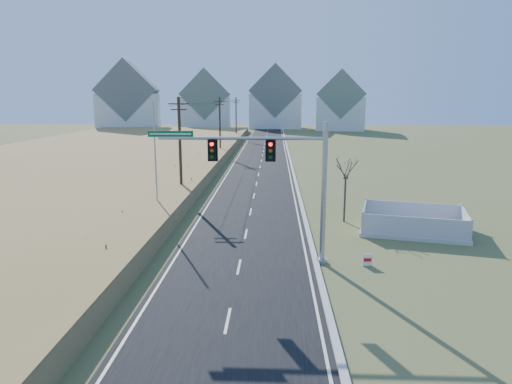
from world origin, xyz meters
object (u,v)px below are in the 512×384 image
at_px(traffic_signal_mast, 288,179).
at_px(flagpole, 156,172).
at_px(open_sign, 367,260).
at_px(bare_tree, 346,167).
at_px(fence_enclosure, 413,227).

distance_m(traffic_signal_mast, flagpole, 13.49).
height_order(open_sign, bare_tree, bare_tree).
distance_m(traffic_signal_mast, open_sign, 6.13).
relative_size(traffic_signal_mast, bare_tree, 1.94).
height_order(flagpole, bare_tree, flagpole).
bearing_deg(open_sign, traffic_signal_mast, 170.15).
bearing_deg(open_sign, flagpole, 140.32).
distance_m(traffic_signal_mast, fence_enclosure, 11.57).
xyz_separation_m(open_sign, flagpole, (-13.91, 9.80, 3.12)).
xyz_separation_m(fence_enclosure, bare_tree, (-4.29, 2.39, 3.74)).
distance_m(fence_enclosure, flagpole, 18.83).
bearing_deg(fence_enclosure, flagpole, -175.79).
bearing_deg(bare_tree, traffic_signal_mast, -117.01).
bearing_deg(flagpole, traffic_signal_mast, -44.39).
bearing_deg(fence_enclosure, bare_tree, 164.84).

